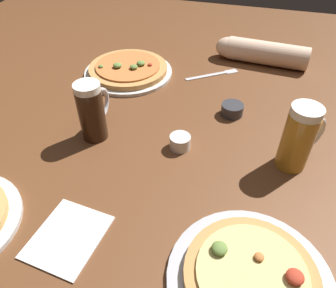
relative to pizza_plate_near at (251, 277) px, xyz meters
The scene contains 10 objects.
ground_plane 0.39m from the pizza_plate_near, 128.21° to the left, with size 2.40×2.40×0.03m, color brown.
pizza_plate_near is the anchor object (origin of this frame).
pizza_plate_far 0.83m from the pizza_plate_near, 126.51° to the left, with size 0.32×0.32×0.05m.
beer_mug_dark 0.56m from the pizza_plate_near, 145.08° to the left, with size 0.07×0.13×0.17m.
beer_mug_amber 0.36m from the pizza_plate_near, 77.79° to the left, with size 0.11×0.11×0.18m.
ramekin_sauce 0.39m from the pizza_plate_near, 123.33° to the left, with size 0.06×0.06×0.04m, color silver.
ramekin_butter 0.53m from the pizza_plate_near, 100.92° to the left, with size 0.07×0.07×0.04m, color #333338.
napkin_folded 0.37m from the pizza_plate_near, behind, with size 0.13×0.16×0.01m, color white.
fork_left 0.76m from the pizza_plate_near, 104.70° to the left, with size 0.18×0.13×0.01m.
diner_arm 0.88m from the pizza_plate_near, 93.28° to the left, with size 0.34×0.11×0.08m.
Camera 1 is at (0.18, -0.62, 0.59)m, focal length 34.87 mm.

